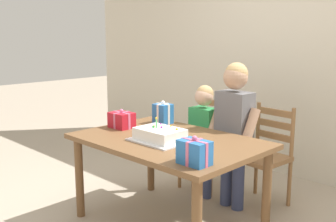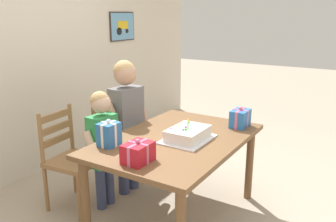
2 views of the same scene
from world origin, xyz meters
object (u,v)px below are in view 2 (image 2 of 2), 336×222
at_px(gift_box_red_large, 138,153).
at_px(chair_right, 118,138).
at_px(gift_box_beside_cake, 240,118).
at_px(dining_table, 177,148).
at_px(child_younger, 103,139).
at_px(child_older, 127,114).
at_px(birthday_cake, 188,134).
at_px(chair_left, 71,159).
at_px(gift_box_corner_small, 109,134).

distance_m(gift_box_red_large, chair_right, 1.34).
distance_m(gift_box_beside_cake, chair_right, 1.32).
xyz_separation_m(dining_table, gift_box_red_large, (-0.56, -0.02, 0.16)).
bearing_deg(child_younger, child_older, -0.08).
xyz_separation_m(birthday_cake, gift_box_beside_cake, (0.56, -0.23, 0.03)).
bearing_deg(dining_table, gift_box_beside_cake, -30.79).
height_order(gift_box_red_large, chair_left, chair_left).
bearing_deg(chair_right, birthday_cake, -107.51).
bearing_deg(dining_table, gift_box_corner_small, 139.74).
xyz_separation_m(gift_box_beside_cake, gift_box_corner_small, (-0.99, 0.70, 0.01)).
bearing_deg(gift_box_red_large, gift_box_beside_cake, -15.61).
distance_m(birthday_cake, chair_left, 1.12).
distance_m(gift_box_corner_small, child_younger, 0.42).
distance_m(chair_right, child_younger, 0.60).
relative_size(gift_box_beside_cake, gift_box_corner_small, 0.95).
bearing_deg(gift_box_beside_cake, child_older, 111.73).
bearing_deg(gift_box_red_large, chair_left, 75.96).
xyz_separation_m(birthday_cake, gift_box_red_large, (-0.57, 0.08, 0.02)).
bearing_deg(gift_box_corner_small, dining_table, -40.26).
xyz_separation_m(chair_right, child_younger, (-0.51, -0.26, 0.20)).
distance_m(gift_box_red_large, child_older, 1.00).
xyz_separation_m(dining_table, gift_box_beside_cake, (0.56, -0.34, 0.17)).
bearing_deg(dining_table, chair_right, 70.37).
bearing_deg(birthday_cake, gift_box_red_large, 172.02).
height_order(chair_left, chair_right, same).
relative_size(dining_table, gift_box_corner_small, 6.78).
relative_size(birthday_cake, child_older, 0.33).
bearing_deg(dining_table, gift_box_red_large, -177.83).
height_order(gift_box_corner_small, child_younger, child_younger).
height_order(chair_right, child_younger, child_younger).
distance_m(gift_box_corner_small, chair_right, 1.01).
bearing_deg(gift_box_beside_cake, gift_box_red_large, 164.39).
height_order(gift_box_beside_cake, child_older, child_older).
bearing_deg(chair_right, gift_box_beside_cake, -79.32).
bearing_deg(child_older, chair_left, 152.27).
height_order(gift_box_beside_cake, gift_box_corner_small, gift_box_corner_small).
bearing_deg(gift_box_beside_cake, gift_box_corner_small, 144.86).
xyz_separation_m(birthday_cake, chair_left, (-0.33, 1.02, -0.32)).
bearing_deg(chair_right, gift_box_corner_small, -143.46).
height_order(dining_table, chair_right, chair_right).
bearing_deg(chair_left, birthday_cake, -71.88).
relative_size(gift_box_red_large, child_older, 0.16).
xyz_separation_m(chair_right, child_older, (-0.16, -0.26, 0.34)).
relative_size(gift_box_corner_small, chair_right, 0.24).
bearing_deg(chair_right, gift_box_red_large, -133.45).
relative_size(birthday_cake, gift_box_red_large, 2.04).
distance_m(gift_box_red_large, gift_box_corner_small, 0.41).
distance_m(dining_table, child_older, 0.70).
relative_size(gift_box_red_large, gift_box_beside_cake, 1.04).
bearing_deg(child_older, chair_right, 58.54).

